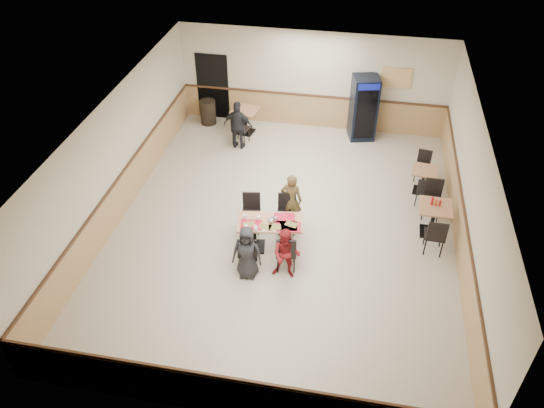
% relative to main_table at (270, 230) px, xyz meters
% --- Properties ---
extents(ground, '(10.00, 10.00, 0.00)m').
position_rel_main_table_xyz_m(ground, '(0.19, 0.79, -0.51)').
color(ground, beige).
rests_on(ground, ground).
extents(room_shell, '(10.00, 10.00, 10.00)m').
position_rel_main_table_xyz_m(room_shell, '(1.97, 3.34, 0.06)').
color(room_shell, silver).
rests_on(room_shell, ground).
extents(main_table, '(1.54, 0.94, 0.77)m').
position_rel_main_table_xyz_m(main_table, '(0.00, 0.00, 0.00)').
color(main_table, black).
rests_on(main_table, ground).
extents(main_chairs, '(1.53, 1.87, 0.98)m').
position_rel_main_table_xyz_m(main_chairs, '(-0.05, -0.01, -0.02)').
color(main_chairs, black).
rests_on(main_chairs, ground).
extents(diner_woman_left, '(0.66, 0.45, 1.29)m').
position_rel_main_table_xyz_m(diner_woman_left, '(-0.32, -0.94, 0.13)').
color(diner_woman_left, black).
rests_on(diner_woman_left, ground).
extents(diner_woman_right, '(0.62, 0.49, 1.25)m').
position_rel_main_table_xyz_m(diner_woman_right, '(0.49, -0.81, 0.11)').
color(diner_woman_right, maroon).
rests_on(diner_woman_right, ground).
extents(diner_man_opposite, '(0.54, 0.37, 1.42)m').
position_rel_main_table_xyz_m(diner_man_opposite, '(0.32, 0.94, 0.19)').
color(diner_man_opposite, brown).
rests_on(diner_man_opposite, ground).
extents(lone_diner, '(0.89, 0.44, 1.46)m').
position_rel_main_table_xyz_m(lone_diner, '(-1.71, 4.10, 0.22)').
color(lone_diner, black).
rests_on(lone_diner, ground).
extents(tabletop_clutter, '(1.36, 0.80, 0.12)m').
position_rel_main_table_xyz_m(tabletop_clutter, '(0.05, -0.09, 0.28)').
color(tabletop_clutter, red).
rests_on(tabletop_clutter, main_table).
extents(side_table_near, '(0.76, 0.76, 0.79)m').
position_rel_main_table_xyz_m(side_table_near, '(3.62, 1.21, 0.01)').
color(side_table_near, black).
rests_on(side_table_near, ground).
extents(side_table_near_chair_south, '(0.48, 0.48, 1.00)m').
position_rel_main_table_xyz_m(side_table_near_chair_south, '(3.62, 0.57, -0.01)').
color(side_table_near_chair_south, black).
rests_on(side_table_near_chair_south, ground).
extents(side_table_near_chair_north, '(0.48, 0.48, 1.00)m').
position_rel_main_table_xyz_m(side_table_near_chair_north, '(3.62, 1.84, -0.01)').
color(side_table_near_chair_north, black).
rests_on(side_table_near_chair_north, ground).
extents(side_table_far, '(0.72, 0.72, 0.68)m').
position_rel_main_table_xyz_m(side_table_far, '(3.47, 2.86, -0.06)').
color(side_table_far, black).
rests_on(side_table_far, ground).
extents(side_table_far_chair_south, '(0.45, 0.45, 0.86)m').
position_rel_main_table_xyz_m(side_table_far_chair_south, '(3.47, 2.32, -0.09)').
color(side_table_far_chair_south, black).
rests_on(side_table_far_chair_south, ground).
extents(side_table_far_chair_north, '(0.45, 0.45, 0.86)m').
position_rel_main_table_xyz_m(side_table_far_chair_north, '(3.47, 3.40, -0.09)').
color(side_table_far_chair_north, black).
rests_on(side_table_far_chair_north, ground).
extents(condiment_caddy, '(0.23, 0.06, 0.20)m').
position_rel_main_table_xyz_m(condiment_caddy, '(3.59, 1.26, 0.37)').
color(condiment_caddy, '#B70D11').
rests_on(condiment_caddy, side_table_near).
extents(back_table, '(0.85, 0.85, 0.79)m').
position_rel_main_table_xyz_m(back_table, '(-1.71, 4.99, 0.01)').
color(back_table, black).
rests_on(back_table, ground).
extents(back_table_chair_lone, '(0.54, 0.54, 1.00)m').
position_rel_main_table_xyz_m(back_table_chair_lone, '(-1.71, 4.36, -0.02)').
color(back_table_chair_lone, black).
rests_on(back_table_chair_lone, ground).
extents(pepsi_cooler, '(0.87, 0.87, 1.91)m').
position_rel_main_table_xyz_m(pepsi_cooler, '(1.76, 5.39, 0.44)').
color(pepsi_cooler, black).
rests_on(pepsi_cooler, ground).
extents(trash_bin, '(0.49, 0.49, 0.77)m').
position_rel_main_table_xyz_m(trash_bin, '(-2.99, 5.34, -0.13)').
color(trash_bin, black).
rests_on(trash_bin, ground).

